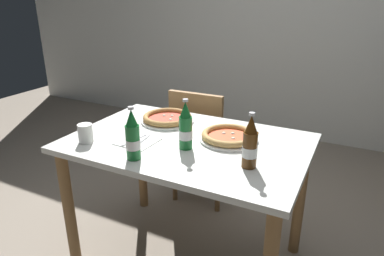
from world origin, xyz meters
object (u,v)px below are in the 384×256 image
object	(u,v)px
beer_bottle_right	(133,137)
paper_cup	(85,133)
beer_bottle_left	(186,128)
pizza_marinara_far	(167,118)
chair_behind_table	(202,140)
napkin_with_cutlery	(138,141)
beer_bottle_center	(250,145)
pizza_margherita_near	(229,136)
dining_table_main	(188,160)

from	to	relation	value
beer_bottle_right	paper_cup	size ratio (longest dim) A/B	2.60
beer_bottle_left	pizza_marinara_far	bearing A→B (deg)	133.59
chair_behind_table	napkin_with_cutlery	distance (m)	0.79
beer_bottle_right	napkin_with_cutlery	bearing A→B (deg)	119.96
chair_behind_table	beer_bottle_center	size ratio (longest dim) A/B	3.44
pizza_margherita_near	beer_bottle_right	distance (m)	0.50
dining_table_main	napkin_with_cutlery	xyz separation A→B (m)	(-0.22, -0.13, 0.12)
dining_table_main	chair_behind_table	size ratio (longest dim) A/B	1.41
pizza_margherita_near	paper_cup	world-z (taller)	paper_cup
beer_bottle_center	napkin_with_cutlery	bearing A→B (deg)	179.19
dining_table_main	pizza_margherita_near	distance (m)	0.25
chair_behind_table	pizza_marinara_far	xyz separation A→B (m)	(-0.03, -0.42, 0.29)
beer_bottle_right	napkin_with_cutlery	xyz separation A→B (m)	(-0.10, 0.17, -0.10)
paper_cup	chair_behind_table	bearing A→B (deg)	74.28
beer_bottle_center	pizza_marinara_far	bearing A→B (deg)	151.15
beer_bottle_right	paper_cup	bearing A→B (deg)	171.97
beer_bottle_left	beer_bottle_center	xyz separation A→B (m)	(0.33, -0.05, 0.00)
pizza_marinara_far	paper_cup	size ratio (longest dim) A/B	3.25
beer_bottle_center	beer_bottle_right	distance (m)	0.51
pizza_marinara_far	beer_bottle_center	distance (m)	0.69
dining_table_main	beer_bottle_left	xyz separation A→B (m)	(0.04, -0.09, 0.22)
dining_table_main	beer_bottle_center	world-z (taller)	beer_bottle_center
pizza_margherita_near	pizza_marinara_far	bearing A→B (deg)	166.89
chair_behind_table	beer_bottle_left	size ratio (longest dim) A/B	3.44
beer_bottle_left	paper_cup	world-z (taller)	beer_bottle_left
dining_table_main	beer_bottle_left	distance (m)	0.24
pizza_margherita_near	paper_cup	xyz separation A→B (m)	(-0.63, -0.35, 0.03)
chair_behind_table	beer_bottle_right	bearing A→B (deg)	94.02
chair_behind_table	beer_bottle_left	xyz separation A→B (m)	(0.24, -0.70, 0.37)
paper_cup	beer_bottle_right	bearing A→B (deg)	-8.03
dining_table_main	chair_behind_table	distance (m)	0.66
beer_bottle_right	paper_cup	distance (m)	0.33
beer_bottle_left	dining_table_main	bearing A→B (deg)	111.91
pizza_marinara_far	beer_bottle_left	distance (m)	0.40
chair_behind_table	beer_bottle_center	xyz separation A→B (m)	(0.57, -0.75, 0.37)
dining_table_main	pizza_margherita_near	size ratio (longest dim) A/B	3.99
pizza_margherita_near	napkin_with_cutlery	distance (m)	0.46
dining_table_main	pizza_margherita_near	world-z (taller)	pizza_margherita_near
dining_table_main	paper_cup	bearing A→B (deg)	-150.74
dining_table_main	beer_bottle_center	distance (m)	0.45
pizza_margherita_near	beer_bottle_left	bearing A→B (deg)	-129.41
pizza_margherita_near	paper_cup	distance (m)	0.72
pizza_margherita_near	napkin_with_cutlery	size ratio (longest dim) A/B	1.58
napkin_with_cutlery	paper_cup	bearing A→B (deg)	-152.44
beer_bottle_center	paper_cup	xyz separation A→B (m)	(-0.81, -0.11, -0.06)
dining_table_main	pizza_marinara_far	world-z (taller)	pizza_marinara_far
beer_bottle_left	beer_bottle_right	size ratio (longest dim) A/B	1.00
dining_table_main	chair_behind_table	bearing A→B (deg)	108.50
pizza_marinara_far	napkin_with_cutlery	world-z (taller)	pizza_marinara_far
beer_bottle_center	beer_bottle_right	world-z (taller)	same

